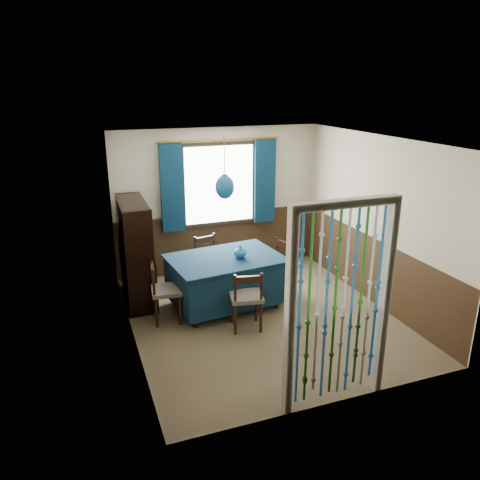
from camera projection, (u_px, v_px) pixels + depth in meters
name	position (u px, v px, depth m)	size (l,w,h in m)	color
floor	(262.00, 317.00, 6.71)	(4.00, 4.00, 0.00)	brown
ceiling	(265.00, 140.00, 5.91)	(4.00, 4.00, 0.00)	silver
wall_back	(218.00, 201.00, 8.09)	(3.60, 3.60, 0.00)	beige
wall_front	(343.00, 294.00, 4.53)	(3.60, 3.60, 0.00)	beige
wall_left	(128.00, 250.00, 5.72)	(4.00, 4.00, 0.00)	beige
wall_right	(376.00, 221.00, 6.90)	(4.00, 4.00, 0.00)	beige
wainscot_back	(219.00, 242.00, 8.31)	(3.60, 3.60, 0.00)	#342213
wainscot_front	(338.00, 360.00, 4.78)	(3.60, 3.60, 0.00)	#342213
wainscot_left	(134.00, 305.00, 5.97)	(4.00, 4.00, 0.00)	#342213
wainscot_right	(370.00, 269.00, 7.13)	(4.00, 4.00, 0.00)	#342213
window	(219.00, 184.00, 7.95)	(1.32, 0.12, 1.42)	black
doorway	(339.00, 310.00, 4.65)	(1.16, 0.12, 2.18)	silver
dining_table	(226.00, 278.00, 6.91)	(1.73, 1.29, 0.78)	#0B253C
chair_near	(246.00, 298.00, 6.26)	(0.50, 0.48, 0.86)	black
chair_far	(209.00, 261.00, 7.55)	(0.50, 0.49, 0.86)	black
chair_left	(164.00, 291.00, 6.47)	(0.45, 0.47, 0.85)	black
chair_right	(278.00, 266.00, 7.31)	(0.54, 0.55, 0.87)	black
sideboard	(136.00, 266.00, 7.08)	(0.43, 1.20, 1.57)	black
pendant_lamp	(225.00, 187.00, 6.47)	(0.27, 0.27, 0.84)	olive
vase_table	(240.00, 252.00, 6.77)	(0.17, 0.17, 0.18)	navy
bowl_shelf	(140.00, 236.00, 6.72)	(0.23, 0.23, 0.06)	beige
vase_sideboard	(136.00, 239.00, 7.31)	(0.16, 0.16, 0.17)	beige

